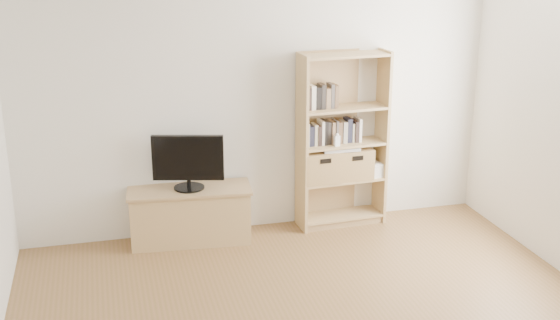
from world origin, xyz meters
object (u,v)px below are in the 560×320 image
object	(u,v)px
baby_monitor	(337,141)
basket_right	(352,162)
laptop	(339,148)
tv_stand	(190,216)
basket_left	(320,165)
bookshelf	(342,140)
television	(188,162)

from	to	relation	value
baby_monitor	basket_right	size ratio (longest dim) A/B	0.28
baby_monitor	laptop	world-z (taller)	baby_monitor
tv_stand	basket_left	bearing A→B (deg)	6.63
bookshelf	basket_right	distance (m)	0.25
tv_stand	baby_monitor	world-z (taller)	baby_monitor
baby_monitor	bookshelf	bearing A→B (deg)	38.19
television	laptop	distance (m)	1.45
television	baby_monitor	world-z (taller)	television
bookshelf	baby_monitor	distance (m)	0.14
laptop	television	bearing A→B (deg)	-176.78
basket_left	laptop	world-z (taller)	laptop
tv_stand	laptop	distance (m)	1.55
television	basket_left	size ratio (longest dim) A/B	1.76
laptop	bookshelf	bearing A→B (deg)	30.32
tv_stand	bookshelf	size ratio (longest dim) A/B	0.64
tv_stand	bookshelf	bearing A→B (deg)	7.09
baby_monitor	basket_left	bearing A→B (deg)	139.03
tv_stand	television	distance (m)	0.52
television	laptop	xyz separation A→B (m)	(1.45, 0.03, 0.02)
television	baby_monitor	bearing A→B (deg)	12.46
baby_monitor	basket_left	world-z (taller)	baby_monitor
basket_left	laptop	size ratio (longest dim) A/B	1.03
bookshelf	baby_monitor	xyz separation A→B (m)	(-0.09, -0.10, 0.03)
basket_left	basket_right	size ratio (longest dim) A/B	1.02
bookshelf	baby_monitor	size ratio (longest dim) A/B	16.89
tv_stand	television	xyz separation A→B (m)	(0.00, 0.00, 0.52)
baby_monitor	basket_left	xyz separation A→B (m)	(-0.14, 0.08, -0.26)
baby_monitor	laptop	size ratio (longest dim) A/B	0.28
bookshelf	tv_stand	bearing A→B (deg)	178.63
basket_right	baby_monitor	bearing A→B (deg)	-153.77
bookshelf	basket_right	bearing A→B (deg)	-2.60
tv_stand	baby_monitor	size ratio (longest dim) A/B	10.73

